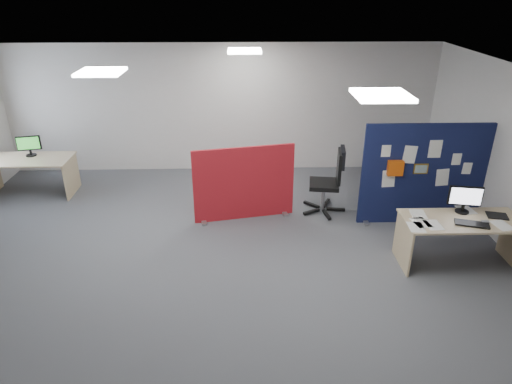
{
  "coord_description": "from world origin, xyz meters",
  "views": [
    {
      "loc": [
        0.47,
        -5.97,
        3.83
      ],
      "look_at": [
        0.64,
        0.09,
        1.0
      ],
      "focal_mm": 32.0,
      "sensor_mm": 36.0,
      "label": 1
    }
  ],
  "objects_px": {
    "monitor_main": "(465,198)",
    "office_chair": "(331,177)",
    "main_desk": "(460,229)",
    "red_divider": "(244,184)",
    "navy_divider": "(424,175)",
    "monitor_second": "(29,145)",
    "second_desk": "(30,166)"
  },
  "relations": [
    {
      "from": "navy_divider",
      "to": "office_chair",
      "type": "height_order",
      "value": "navy_divider"
    },
    {
      "from": "navy_divider",
      "to": "red_divider",
      "type": "bearing_deg",
      "value": 175.84
    },
    {
      "from": "main_desk",
      "to": "second_desk",
      "type": "height_order",
      "value": "same"
    },
    {
      "from": "navy_divider",
      "to": "second_desk",
      "type": "distance_m",
      "value": 7.28
    },
    {
      "from": "navy_divider",
      "to": "second_desk",
      "type": "height_order",
      "value": "navy_divider"
    },
    {
      "from": "navy_divider",
      "to": "monitor_main",
      "type": "bearing_deg",
      "value": -79.67
    },
    {
      "from": "monitor_second",
      "to": "second_desk",
      "type": "bearing_deg",
      "value": -112.23
    },
    {
      "from": "main_desk",
      "to": "second_desk",
      "type": "bearing_deg",
      "value": 160.05
    },
    {
      "from": "monitor_main",
      "to": "main_desk",
      "type": "bearing_deg",
      "value": -102.7
    },
    {
      "from": "main_desk",
      "to": "navy_divider",
      "type": "bearing_deg",
      "value": 95.24
    },
    {
      "from": "navy_divider",
      "to": "red_divider",
      "type": "xyz_separation_m",
      "value": [
        -3.0,
        0.22,
        -0.23
      ]
    },
    {
      "from": "main_desk",
      "to": "monitor_main",
      "type": "bearing_deg",
      "value": 66.96
    },
    {
      "from": "second_desk",
      "to": "office_chair",
      "type": "distance_m",
      "value": 5.77
    },
    {
      "from": "main_desk",
      "to": "monitor_second",
      "type": "height_order",
      "value": "monitor_second"
    },
    {
      "from": "main_desk",
      "to": "second_desk",
      "type": "distance_m",
      "value": 7.72
    },
    {
      "from": "navy_divider",
      "to": "second_desk",
      "type": "bearing_deg",
      "value": 169.06
    },
    {
      "from": "second_desk",
      "to": "monitor_second",
      "type": "relative_size",
      "value": 3.79
    },
    {
      "from": "main_desk",
      "to": "second_desk",
      "type": "relative_size",
      "value": 1.03
    },
    {
      "from": "monitor_second",
      "to": "red_divider",
      "type": "bearing_deg",
      "value": -30.35
    },
    {
      "from": "main_desk",
      "to": "monitor_main",
      "type": "xyz_separation_m",
      "value": [
        0.08,
        0.19,
        0.4
      ]
    },
    {
      "from": "second_desk",
      "to": "red_divider",
      "type": "bearing_deg",
      "value": -15.67
    },
    {
      "from": "second_desk",
      "to": "monitor_second",
      "type": "distance_m",
      "value": 0.41
    },
    {
      "from": "office_chair",
      "to": "red_divider",
      "type": "bearing_deg",
      "value": -164.52
    },
    {
      "from": "red_divider",
      "to": "navy_divider",
      "type": "bearing_deg",
      "value": -15.55
    },
    {
      "from": "monitor_main",
      "to": "second_desk",
      "type": "distance_m",
      "value": 7.75
    },
    {
      "from": "navy_divider",
      "to": "office_chair",
      "type": "relative_size",
      "value": 1.79
    },
    {
      "from": "monitor_main",
      "to": "red_divider",
      "type": "relative_size",
      "value": 0.27
    },
    {
      "from": "monitor_main",
      "to": "office_chair",
      "type": "xyz_separation_m",
      "value": [
        -1.66,
        1.49,
        -0.28
      ]
    },
    {
      "from": "monitor_main",
      "to": "office_chair",
      "type": "bearing_deg",
      "value": 148.46
    },
    {
      "from": "office_chair",
      "to": "main_desk",
      "type": "bearing_deg",
      "value": -38.58
    },
    {
      "from": "red_divider",
      "to": "office_chair",
      "type": "relative_size",
      "value": 1.45
    },
    {
      "from": "monitor_main",
      "to": "office_chair",
      "type": "relative_size",
      "value": 0.39
    }
  ]
}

